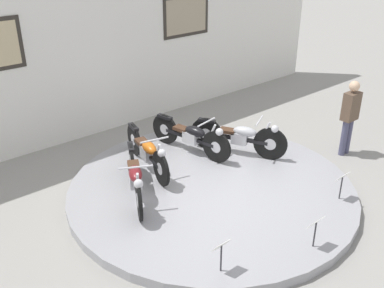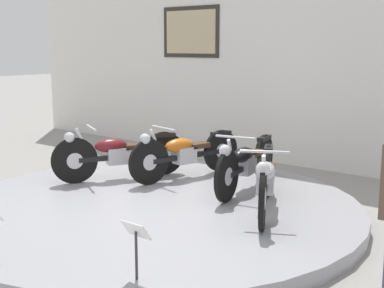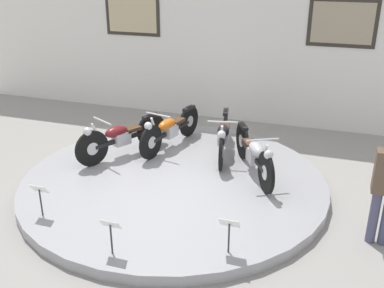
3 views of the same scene
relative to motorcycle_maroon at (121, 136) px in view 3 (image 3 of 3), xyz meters
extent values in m
plane|color=gray|center=(1.26, -0.55, -0.56)|extent=(60.00, 60.00, 0.00)
cylinder|color=#99999E|center=(1.26, -0.55, -0.48)|extent=(5.16, 5.16, 0.17)
cube|color=white|center=(1.26, 3.21, 1.60)|extent=(14.00, 0.20, 4.33)
cube|color=#2D2823|center=(-1.14, 3.10, 1.82)|extent=(1.40, 0.02, 1.00)
cube|color=#C6B289|center=(-1.14, 3.10, 1.82)|extent=(1.24, 0.02, 0.84)
cube|color=#2D2823|center=(3.66, 3.10, 1.82)|extent=(1.40, 0.02, 1.00)
cube|color=tan|center=(3.66, 3.10, 1.82)|extent=(1.24, 0.02, 0.84)
cylinder|color=black|center=(-0.30, -0.56, -0.06)|extent=(0.36, 0.61, 0.66)
cylinder|color=silver|center=(-0.30, -0.56, -0.06)|extent=(0.17, 0.24, 0.23)
cylinder|color=black|center=(0.34, 0.63, -0.06)|extent=(0.36, 0.61, 0.66)
cylinder|color=silver|center=(0.34, 0.63, -0.06)|extent=(0.17, 0.24, 0.23)
cube|color=black|center=(0.02, 0.04, -0.06)|extent=(0.64, 1.13, 0.07)
cube|color=silver|center=(0.00, 0.00, -0.04)|extent=(0.33, 0.38, 0.24)
ellipsoid|color=maroon|center=(-0.05, -0.09, 0.12)|extent=(0.42, 0.53, 0.20)
cube|color=#472D1E|center=(0.12, 0.23, 0.08)|extent=(0.33, 0.38, 0.07)
cube|color=black|center=(0.34, 0.63, 0.22)|extent=(0.26, 0.36, 0.06)
cylinder|color=silver|center=(-0.23, -0.43, 0.14)|extent=(0.16, 0.24, 0.54)
cylinder|color=silver|center=(-0.18, -0.33, 0.40)|extent=(0.49, 0.28, 0.03)
sphere|color=silver|center=(-0.33, -0.61, 0.28)|extent=(0.15, 0.15, 0.15)
cylinder|color=black|center=(0.58, 0.05, -0.07)|extent=(0.20, 0.65, 0.65)
cylinder|color=silver|center=(0.58, 0.05, -0.07)|extent=(0.11, 0.24, 0.23)
cylinder|color=black|center=(0.87, 1.37, -0.07)|extent=(0.20, 0.65, 0.65)
cylinder|color=silver|center=(0.87, 1.37, -0.07)|extent=(0.11, 0.24, 0.23)
cube|color=black|center=(0.73, 0.71, -0.07)|extent=(0.34, 1.23, 0.07)
cube|color=silver|center=(0.72, 0.67, -0.05)|extent=(0.26, 0.36, 0.24)
ellipsoid|color=#D16619|center=(0.69, 0.57, 0.11)|extent=(0.32, 0.52, 0.20)
cube|color=#472D1E|center=(0.77, 0.93, 0.07)|extent=(0.26, 0.36, 0.07)
cube|color=black|center=(0.87, 1.37, 0.21)|extent=(0.18, 0.37, 0.06)
cylinder|color=silver|center=(0.61, 0.20, 0.13)|extent=(0.10, 0.25, 0.54)
cylinder|color=silver|center=(0.63, 0.30, 0.39)|extent=(0.53, 0.15, 0.03)
sphere|color=silver|center=(0.56, -0.01, 0.27)|extent=(0.15, 0.15, 0.15)
cylinder|color=black|center=(1.92, 0.05, -0.07)|extent=(0.18, 0.66, 0.66)
cylinder|color=silver|center=(1.92, 0.05, -0.07)|extent=(0.11, 0.24, 0.23)
cylinder|color=black|center=(1.65, 1.37, -0.07)|extent=(0.18, 0.66, 0.66)
cylinder|color=silver|center=(1.65, 1.37, -0.07)|extent=(0.11, 0.24, 0.23)
cube|color=black|center=(1.79, 0.71, -0.07)|extent=(0.32, 1.23, 0.07)
cube|color=silver|center=(1.80, 0.67, -0.05)|extent=(0.26, 0.35, 0.24)
ellipsoid|color=black|center=(1.82, 0.57, 0.11)|extent=(0.31, 0.51, 0.20)
cube|color=#472D1E|center=(1.74, 0.93, 0.07)|extent=(0.26, 0.35, 0.07)
cube|color=black|center=(1.65, 1.37, 0.21)|extent=(0.17, 0.37, 0.06)
cylinder|color=silver|center=(1.89, 0.19, 0.13)|extent=(0.09, 0.25, 0.54)
cylinder|color=silver|center=(1.87, 0.30, 0.39)|extent=(0.54, 0.14, 0.03)
sphere|color=silver|center=(1.93, -0.01, 0.27)|extent=(0.15, 0.15, 0.15)
cylinder|color=black|center=(2.82, -0.56, -0.06)|extent=(0.37, 0.62, 0.68)
cylinder|color=silver|center=(2.82, -0.56, -0.06)|extent=(0.17, 0.24, 0.24)
cylinder|color=black|center=(2.17, 0.63, -0.06)|extent=(0.37, 0.62, 0.68)
cylinder|color=silver|center=(2.17, 0.63, -0.06)|extent=(0.17, 0.24, 0.24)
cube|color=black|center=(2.49, 0.04, -0.06)|extent=(0.65, 1.12, 0.07)
cube|color=silver|center=(2.51, 0.00, -0.04)|extent=(0.33, 0.38, 0.24)
ellipsoid|color=#B2B5BA|center=(2.56, -0.09, 0.12)|extent=(0.42, 0.53, 0.20)
cube|color=#472D1E|center=(2.39, 0.23, 0.08)|extent=(0.33, 0.38, 0.07)
cube|color=black|center=(2.17, 0.63, 0.23)|extent=(0.26, 0.36, 0.06)
cylinder|color=silver|center=(2.75, -0.43, 0.14)|extent=(0.16, 0.24, 0.54)
cylinder|color=silver|center=(2.69, -0.33, 0.40)|extent=(0.49, 0.29, 0.03)
sphere|color=silver|center=(2.84, -0.61, 0.28)|extent=(0.15, 0.15, 0.15)
cylinder|color=#333338|center=(-0.14, -2.29, -0.18)|extent=(0.02, 0.02, 0.42)
cube|color=white|center=(-0.14, -2.29, 0.04)|extent=(0.26, 0.11, 0.15)
cylinder|color=#333338|center=(1.26, -2.78, -0.18)|extent=(0.02, 0.02, 0.42)
cube|color=white|center=(1.26, -2.78, 0.04)|extent=(0.26, 0.11, 0.15)
cylinder|color=#333338|center=(2.65, -2.29, -0.18)|extent=(0.02, 0.02, 0.42)
cube|color=white|center=(2.65, -2.29, 0.04)|extent=(0.26, 0.11, 0.15)
cylinder|color=#4C4C6B|center=(4.41, -1.20, -0.17)|extent=(0.13, 0.13, 0.79)
camera|label=1|loc=(-3.47, -5.68, 3.88)|focal=42.00mm
camera|label=2|loc=(5.68, -5.29, 1.55)|focal=50.00mm
camera|label=3|loc=(3.72, -6.95, 3.11)|focal=42.00mm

